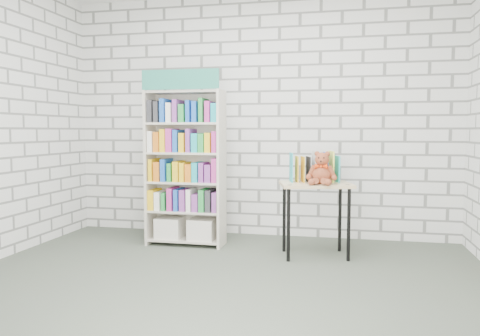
# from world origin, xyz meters

# --- Properties ---
(ground) EXTENTS (4.50, 4.50, 0.00)m
(ground) POSITION_xyz_m (0.00, 0.00, 0.00)
(ground) COLOR #41493D
(ground) RESTS_ON ground
(room_shell) EXTENTS (4.52, 4.02, 2.81)m
(room_shell) POSITION_xyz_m (0.00, 0.00, 1.78)
(room_shell) COLOR silver
(room_shell) RESTS_ON ground
(bookshelf) EXTENTS (0.83, 0.32, 1.86)m
(bookshelf) POSITION_xyz_m (-0.69, 1.36, 0.85)
(bookshelf) COLOR beige
(bookshelf) RESTS_ON ground
(display_table) EXTENTS (0.76, 0.61, 0.72)m
(display_table) POSITION_xyz_m (0.71, 1.16, 0.62)
(display_table) COLOR tan
(display_table) RESTS_ON ground
(table_books) EXTENTS (0.50, 0.31, 0.28)m
(table_books) POSITION_xyz_m (0.68, 1.27, 0.86)
(table_books) COLOR #29A9B4
(table_books) RESTS_ON display_table
(teddy_bear) EXTENTS (0.29, 0.27, 0.31)m
(teddy_bear) POSITION_xyz_m (0.76, 1.07, 0.85)
(teddy_bear) COLOR brown
(teddy_bear) RESTS_ON display_table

